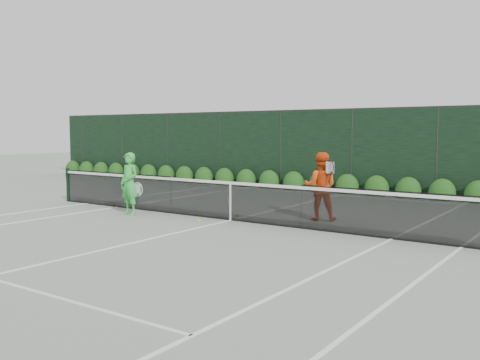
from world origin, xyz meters
The scene contains 8 objects.
ground centered at (0.00, 0.00, 0.00)m, with size 80.00×80.00×0.00m, color gray.
tennis_net centered at (-0.02, 0.00, 0.53)m, with size 12.90×0.10×1.07m.
player_woman centered at (-2.75, -0.80, 0.83)m, with size 0.67×0.46×1.67m.
player_man centered at (1.84, 1.29, 0.86)m, with size 1.02×0.93×1.71m.
court_lines centered at (0.00, 0.00, 0.01)m, with size 11.03×23.83×0.01m.
windscreen_fence centered at (0.00, -2.71, 1.51)m, with size 32.00×21.07×3.06m.
hedge_row centered at (0.00, 7.15, 0.23)m, with size 31.66×0.65×0.94m.
tennis_balls centered at (0.50, 0.02, 0.03)m, with size 2.76×1.36×0.07m.
Camera 1 is at (7.78, -10.72, 2.22)m, focal length 40.00 mm.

